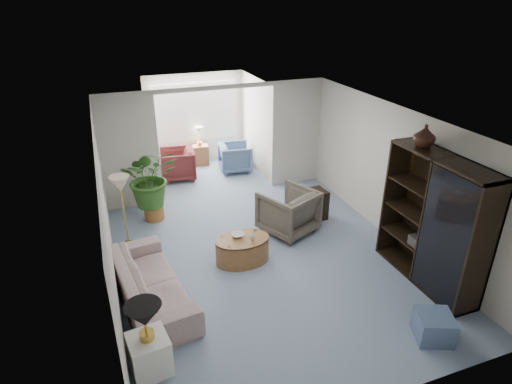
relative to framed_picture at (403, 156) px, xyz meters
name	(u,v)px	position (x,y,z in m)	size (l,w,h in m)	color
floor	(268,263)	(-2.46, 0.10, -1.70)	(6.00, 6.00, 0.00)	#8594B0
sunroom_floor	(208,176)	(-2.46, 4.20, -1.70)	(2.60, 2.60, 0.00)	#8594B0
back_pier_left	(130,153)	(-4.36, 3.10, -0.45)	(1.20, 0.12, 2.50)	beige
back_pier_right	(296,133)	(-0.56, 3.10, -0.45)	(1.20, 0.12, 2.50)	beige
back_header	(216,88)	(-2.46, 3.10, 0.75)	(2.60, 0.12, 0.10)	beige
window_pane	(195,112)	(-2.46, 5.28, -0.30)	(2.20, 0.02, 1.50)	white
window_blinds	(196,112)	(-2.46, 5.25, -0.30)	(2.20, 0.02, 1.50)	white
framed_picture	(403,156)	(0.00, 0.00, 0.00)	(0.04, 0.50, 0.40)	#BFB698
sofa	(150,282)	(-4.49, -0.19, -1.37)	(2.23, 0.87, 0.65)	#B9AB9D
end_table	(150,354)	(-4.69, -1.54, -1.44)	(0.47, 0.47, 0.51)	white
table_lamp	(144,316)	(-4.69, -1.54, -0.84)	(0.44, 0.44, 0.30)	black
floor_lamp	(120,184)	(-4.67, 1.54, -0.45)	(0.36, 0.36, 0.28)	#F3E0C1
coffee_table	(242,250)	(-2.85, 0.32, -1.47)	(0.95, 0.95, 0.45)	#956036
coffee_bowl	(238,235)	(-2.90, 0.42, -1.22)	(0.22, 0.22, 0.05)	silver
coffee_cup	(252,238)	(-2.70, 0.22, -1.21)	(0.10, 0.10, 0.09)	beige
wingback_chair	(288,211)	(-1.69, 0.99, -1.27)	(0.93, 0.96, 0.87)	#5C5449
side_table_dark	(313,205)	(-0.99, 1.29, -1.39)	(0.51, 0.41, 0.62)	black
entertainment_cabinet	(433,222)	(-0.23, -1.18, -0.64)	(0.51, 1.91, 2.12)	black
cabinet_urn	(425,136)	(-0.23, -0.68, 0.59)	(0.33, 0.33, 0.34)	#321810
ottoman	(434,327)	(-1.02, -2.31, -1.51)	(0.46, 0.46, 0.37)	slate
plant_pot	(154,212)	(-4.07, 2.40, -1.54)	(0.40, 0.40, 0.32)	#9C5F2D
house_plant	(150,177)	(-4.07, 2.40, -0.76)	(1.11, 0.96, 1.23)	#315F20
sunroom_chair_blue	(235,157)	(-1.69, 4.32, -1.34)	(0.77, 0.79, 0.72)	slate
sunroom_chair_maroon	(178,164)	(-3.19, 4.32, -1.32)	(0.81, 0.84, 0.76)	maroon
sunroom_table	(200,155)	(-2.44, 5.07, -1.43)	(0.44, 0.34, 0.54)	#956036
shelf_clutter	(437,243)	(-0.28, -1.38, -0.91)	(0.30, 0.92, 0.61)	#3D3A38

